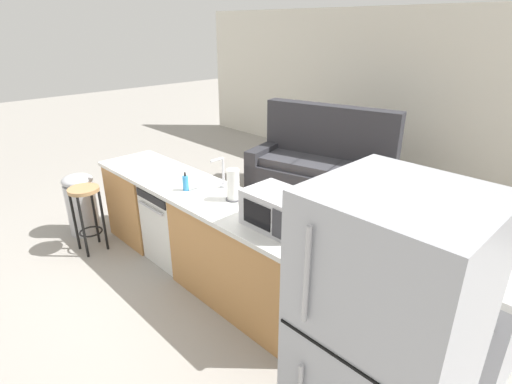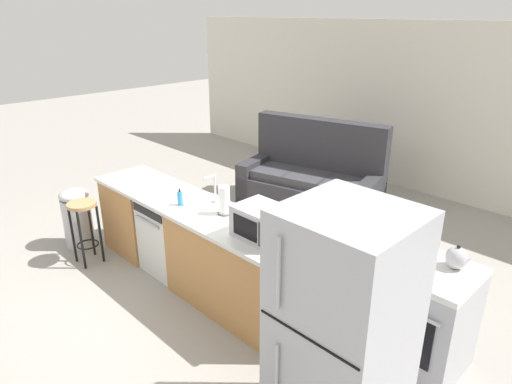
% 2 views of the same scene
% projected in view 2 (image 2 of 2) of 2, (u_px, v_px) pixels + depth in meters
% --- Properties ---
extents(ground_plane, '(24.00, 24.00, 0.00)m').
position_uv_depth(ground_plane, '(189.00, 276.00, 5.02)').
color(ground_plane, gray).
extents(wall_back, '(10.00, 0.06, 2.60)m').
position_uv_depth(wall_back, '(414.00, 109.00, 7.08)').
color(wall_back, silver).
rests_on(wall_back, ground_plane).
extents(kitchen_counter, '(2.94, 0.66, 0.90)m').
position_uv_depth(kitchen_counter, '(201.00, 250.00, 4.70)').
color(kitchen_counter, '#B77F47').
rests_on(kitchen_counter, ground_plane).
extents(dishwasher, '(0.58, 0.61, 0.84)m').
position_uv_depth(dishwasher, '(173.00, 235.00, 5.03)').
color(dishwasher, silver).
rests_on(dishwasher, ground_plane).
extents(stove_range, '(0.76, 0.68, 0.90)m').
position_uv_depth(stove_range, '(418.00, 314.00, 3.66)').
color(stove_range, '#A8AAB2').
rests_on(stove_range, ground_plane).
extents(refrigerator, '(0.72, 0.73, 1.71)m').
position_uv_depth(refrigerator, '(342.00, 338.00, 2.79)').
color(refrigerator, '#A8AAB2').
rests_on(refrigerator, ground_plane).
extents(microwave, '(0.50, 0.37, 0.28)m').
position_uv_depth(microwave, '(264.00, 223.00, 3.87)').
color(microwave, '#B7B7BC').
rests_on(microwave, kitchen_counter).
extents(sink_faucet, '(0.07, 0.18, 0.30)m').
position_uv_depth(sink_faucet, '(214.00, 190.00, 4.60)').
color(sink_faucet, silver).
rests_on(sink_faucet, kitchen_counter).
extents(paper_towel_roll, '(0.14, 0.14, 0.28)m').
position_uv_depth(paper_towel_roll, '(224.00, 201.00, 4.33)').
color(paper_towel_roll, '#4C4C51').
rests_on(paper_towel_roll, kitchen_counter).
extents(soap_bottle, '(0.06, 0.06, 0.18)m').
position_uv_depth(soap_bottle, '(180.00, 198.00, 4.56)').
color(soap_bottle, '#338CCC').
rests_on(soap_bottle, kitchen_counter).
extents(kettle, '(0.21, 0.17, 0.19)m').
position_uv_depth(kettle, '(457.00, 258.00, 3.43)').
color(kettle, '#B2B2B7').
rests_on(kettle, stove_range).
extents(bar_stool, '(0.32, 0.32, 0.74)m').
position_uv_depth(bar_stool, '(84.00, 220.00, 5.12)').
color(bar_stool, tan).
rests_on(bar_stool, ground_plane).
extents(trash_bin, '(0.35, 0.35, 0.74)m').
position_uv_depth(trash_bin, '(77.00, 217.00, 5.55)').
color(trash_bin, '#B7B7BC').
rests_on(trash_bin, ground_plane).
extents(couch, '(2.16, 1.35, 1.27)m').
position_uv_depth(couch, '(313.00, 180.00, 6.71)').
color(couch, '#2D2D33').
rests_on(couch, ground_plane).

